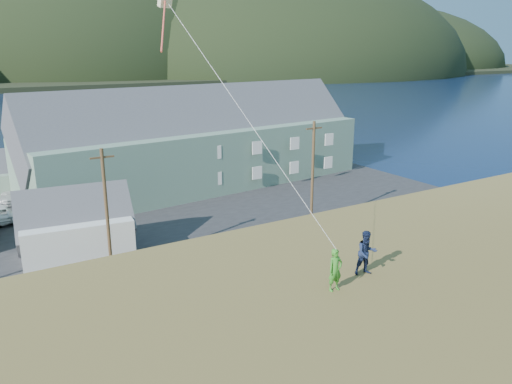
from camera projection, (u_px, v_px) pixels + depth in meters
The scene contains 11 objects.
ground at pixel (148, 274), 35.04m from camera, with size 900.00×900.00×0.00m, color #0A1638.
grass_strip at pixel (158, 284), 33.38m from camera, with size 110.00×8.00×0.10m, color #4C3D19.
waterfront_lot at pixel (89, 209), 48.99m from camera, with size 72.00×36.00×0.12m, color #28282B.
far_hills at pixel (40, 74), 281.76m from camera, with size 760.00×265.00×143.00m.
lodge at pixel (201, 140), 56.48m from camera, with size 40.02×14.98×13.75m.
shed_white at pixel (76, 226), 37.23m from camera, with size 8.72×6.31×6.52m.
shed_palegreen_far at pixel (5, 175), 52.44m from camera, with size 9.95×6.52×6.25m.
utility_poles at pixel (119, 209), 34.37m from camera, with size 34.35×0.24×9.31m.
kite_flyer_green at pixel (335, 270), 16.93m from camera, with size 0.55×0.36×1.50m, color #328223.
kite_flyer_navy at pixel (366, 253), 18.13m from camera, with size 0.81×0.63×1.67m, color #17213F.
kite_rig at pixel (168, 7), 17.63m from camera, with size 2.27×3.28×10.70m.
Camera 1 is at (-10.20, -31.38, 15.15)m, focal length 35.00 mm.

